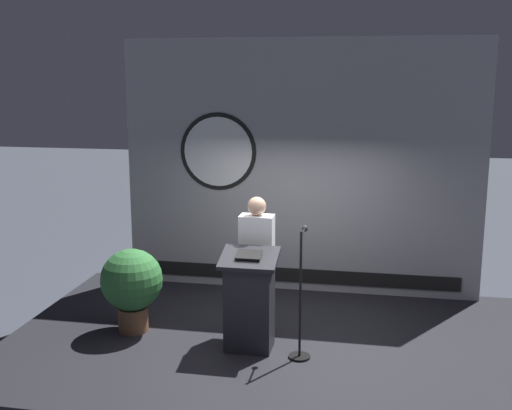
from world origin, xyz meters
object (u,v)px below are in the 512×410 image
at_px(speaker_person, 257,264).
at_px(potted_plant, 132,283).
at_px(podium, 249,301).
at_px(microphone_stand, 301,313).

xyz_separation_m(speaker_person, potted_plant, (-1.48, -0.26, -0.24)).
bearing_deg(speaker_person, podium, -89.32).
height_order(microphone_stand, potted_plant, microphone_stand).
height_order(podium, speaker_person, speaker_person).
bearing_deg(microphone_stand, podium, 170.11).
distance_m(podium, potted_plant, 1.50).
bearing_deg(potted_plant, podium, -8.39).
relative_size(podium, potted_plant, 1.13).
height_order(podium, microphone_stand, microphone_stand).
bearing_deg(speaker_person, microphone_stand, -44.29).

